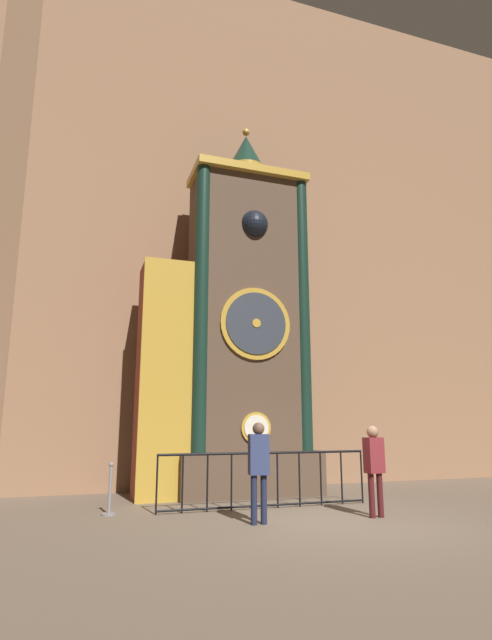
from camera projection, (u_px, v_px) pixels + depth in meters
name	position (u px, v px, depth m)	size (l,w,h in m)	color
ground_plane	(345.00, 523.00, 8.56)	(28.00, 28.00, 0.00)	brown
cathedral_back_wall	(243.00, 212.00, 15.13)	(24.00, 0.32, 15.97)	#936B4C
clock_tower	(233.00, 330.00, 12.65)	(4.46, 1.80, 9.78)	brown
railing_fence	(266.00, 477.00, 10.18)	(4.50, 0.05, 1.11)	black
visitor_near	(259.00, 462.00, 8.66)	(0.36, 0.26, 1.70)	#1B213A
visitor_far	(374.00, 461.00, 9.28)	(0.36, 0.26, 1.64)	#461518
stanchion_post	(110.00, 498.00, 9.39)	(0.28, 0.28, 0.96)	gray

